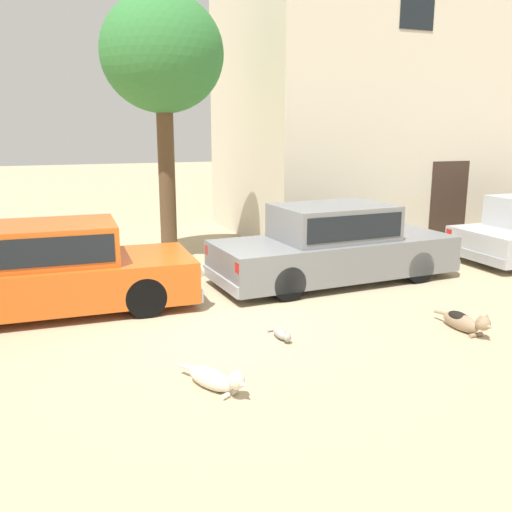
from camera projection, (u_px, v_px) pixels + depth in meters
The scene contains 8 objects.
ground_plane at pixel (215, 319), 8.57m from camera, with size 80.00×80.00×0.00m, color tan.
parked_sedan_nearest at pixel (55, 268), 8.82m from camera, with size 4.51×1.89×1.43m.
parked_sedan_second at pixel (334, 244), 10.58m from camera, with size 4.89×2.01×1.48m.
apartment_block at pixel (445, 84), 16.32m from camera, with size 12.81×5.62×8.30m.
stray_dog_spotted at pixel (216, 379), 6.21m from camera, with size 0.58×1.02×0.35m.
stray_dog_tan at pixel (465, 321), 8.00m from camera, with size 0.25×1.11×0.38m.
stray_cat at pixel (281, 334), 7.75m from camera, with size 0.22×0.61×0.16m.
acacia_tree_left at pixel (163, 57), 11.42m from camera, with size 2.56×2.30×5.62m.
Camera 1 is at (-2.30, -7.82, 2.89)m, focal length 38.78 mm.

